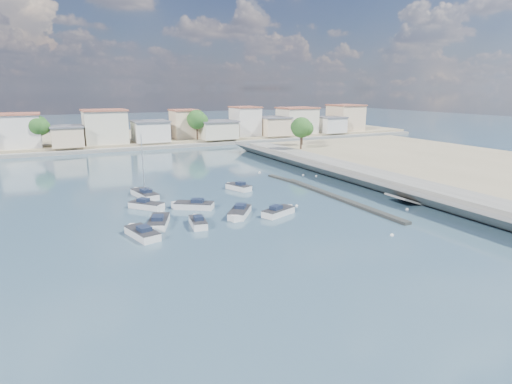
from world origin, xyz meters
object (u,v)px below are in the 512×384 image
motorboat_b (198,222)px  motorboat_f (238,187)px  motorboat_d (239,213)px  motorboat_c (192,206)px  motorboat_a (141,233)px  motorboat_g (148,206)px  motorboat_h (280,212)px  motorboat_e (159,222)px  sailboat (144,194)px

motorboat_b → motorboat_f: 17.72m
motorboat_d → motorboat_b: bearing=-167.2°
motorboat_c → motorboat_a: bearing=-135.1°
motorboat_c → motorboat_d: bearing=-54.9°
motorboat_g → motorboat_h: same height
motorboat_h → motorboat_e: bearing=170.0°
motorboat_d → motorboat_g: 12.14m
motorboat_h → sailboat: size_ratio=0.54×
motorboat_b → motorboat_h: bearing=-1.6°
motorboat_a → motorboat_g: (2.89, 10.26, 0.00)m
motorboat_b → motorboat_e: 4.36m
motorboat_c → motorboat_f: bearing=36.8°
motorboat_f → sailboat: size_ratio=0.51×
motorboat_c → sailboat: sailboat is taller
motorboat_b → motorboat_a: bearing=-171.8°
motorboat_f → motorboat_g: size_ratio=1.03×
motorboat_c → motorboat_h: bearing=-40.1°
sailboat → motorboat_c: bearing=-64.4°
motorboat_a → motorboat_g: same height
motorboat_d → motorboat_h: (4.62, -1.55, 0.00)m
motorboat_h → motorboat_c: bearing=139.9°
motorboat_c → sailboat: size_ratio=0.56×
motorboat_b → motorboat_g: size_ratio=0.95×
motorboat_d → motorboat_h: 4.87m
motorboat_h → motorboat_f: bearing=87.2°
motorboat_b → sailboat: size_ratio=0.47×
motorboat_h → sailboat: sailboat is taller
motorboat_a → motorboat_e: size_ratio=0.98×
motorboat_d → sailboat: sailboat is taller
motorboat_b → sailboat: (-2.66, 15.80, 0.04)m
motorboat_b → motorboat_d: same height
motorboat_g → motorboat_a: bearing=-105.7°
motorboat_d → motorboat_f: 13.78m
motorboat_c → sailboat: 9.77m
motorboat_g → sailboat: 6.50m
motorboat_d → motorboat_f: bearing=67.3°
motorboat_h → sailboat: bearing=128.7°
motorboat_a → motorboat_e: same height
motorboat_a → motorboat_d: 12.14m
motorboat_g → motorboat_h: size_ratio=0.91×
motorboat_d → motorboat_a: bearing=-169.7°
motorboat_g → sailboat: bearing=82.8°
motorboat_c → motorboat_g: bearing=154.9°
motorboat_g → motorboat_b: bearing=-69.6°
motorboat_a → motorboat_d: (11.94, 2.18, -0.00)m
motorboat_f → motorboat_h: (-0.70, -14.26, 0.00)m
motorboat_b → motorboat_f: same height
motorboat_e → motorboat_h: size_ratio=1.12×
motorboat_f → motorboat_h: same height
motorboat_c → motorboat_f: (9.34, 6.99, -0.00)m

